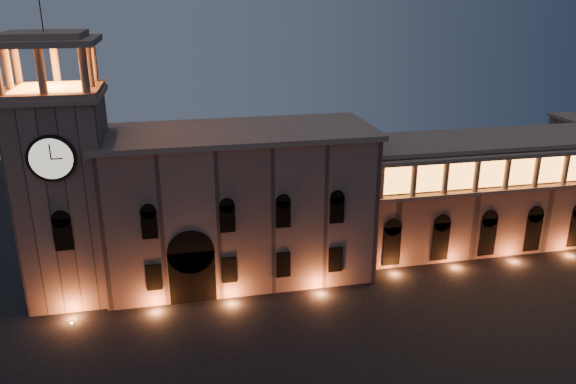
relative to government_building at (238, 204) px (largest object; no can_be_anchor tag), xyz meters
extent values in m
cube|color=#846356|center=(0.08, 0.07, -0.27)|extent=(30.00, 12.00, 17.00)
cube|color=gray|center=(0.08, 0.07, 8.53)|extent=(30.80, 12.80, 0.60)
cube|color=black|center=(-5.92, -5.33, -5.77)|extent=(5.00, 1.40, 6.00)
cylinder|color=black|center=(-5.92, -5.33, -2.77)|extent=(5.00, 1.40, 5.00)
cube|color=#FF9532|center=(-5.92, -5.53, -5.97)|extent=(4.20, 0.20, 5.00)
cube|color=#846356|center=(-18.42, -0.93, 2.23)|extent=(9.00, 9.00, 22.00)
cube|color=gray|center=(-18.42, -0.93, 13.48)|extent=(9.80, 9.80, 0.50)
cylinder|color=black|center=(-18.42, -5.61, 8.23)|extent=(4.60, 0.35, 4.60)
cylinder|color=beige|center=(-18.42, -5.75, 8.23)|extent=(4.00, 0.12, 4.00)
cube|color=gray|center=(-18.42, -0.93, 13.98)|extent=(9.40, 9.40, 0.50)
cube|color=#FF9532|center=(-18.42, -0.93, 14.28)|extent=(6.80, 6.80, 0.15)
cylinder|color=gray|center=(-18.42, -4.73, 16.33)|extent=(0.76, 0.76, 4.20)
cylinder|color=gray|center=(-14.62, -4.73, 16.33)|extent=(0.76, 0.76, 4.20)
cylinder|color=gray|center=(-22.22, 2.87, 16.33)|extent=(0.76, 0.76, 4.20)
cylinder|color=gray|center=(-18.42, 2.87, 16.33)|extent=(0.76, 0.76, 4.20)
cylinder|color=gray|center=(-14.62, 2.87, 16.33)|extent=(0.76, 0.76, 4.20)
cylinder|color=gray|center=(-22.22, -0.93, 16.33)|extent=(0.76, 0.76, 4.20)
cylinder|color=gray|center=(-14.62, -0.93, 16.33)|extent=(0.76, 0.76, 4.20)
cube|color=gray|center=(-18.42, -0.93, 18.73)|extent=(9.80, 9.80, 0.60)
cube|color=gray|center=(-18.42, -0.93, 19.33)|extent=(7.50, 7.50, 0.60)
cylinder|color=black|center=(-18.42, -0.93, 21.63)|extent=(0.10, 0.10, 4.00)
cube|color=#7F5E51|center=(34.08, 2.07, -1.77)|extent=(40.00, 10.00, 14.00)
cube|color=gray|center=(34.08, 2.07, 5.48)|extent=(40.60, 10.60, 0.50)
cube|color=gray|center=(34.08, -3.43, 0.53)|extent=(40.00, 1.20, 0.40)
cube|color=gray|center=(34.08, -3.43, 4.83)|extent=(40.00, 1.40, 0.50)
cube|color=#FF9532|center=(34.08, -2.88, 2.73)|extent=(38.00, 0.15, 3.60)
cylinder|color=gray|center=(16.08, -3.43, 2.73)|extent=(0.70, 0.70, 4.00)
cylinder|color=gray|center=(20.08, -3.43, 2.73)|extent=(0.70, 0.70, 4.00)
cylinder|color=gray|center=(24.08, -3.43, 2.73)|extent=(0.70, 0.70, 4.00)
cylinder|color=gray|center=(28.08, -3.43, 2.73)|extent=(0.70, 0.70, 4.00)
cylinder|color=gray|center=(32.08, -3.43, 2.73)|extent=(0.70, 0.70, 4.00)
cylinder|color=gray|center=(36.08, -3.43, 2.73)|extent=(0.70, 0.70, 4.00)
cylinder|color=gray|center=(40.08, -3.43, 2.73)|extent=(0.70, 0.70, 4.00)
camera|label=1|loc=(-7.11, -60.68, 23.16)|focal=35.00mm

